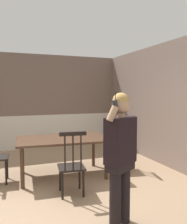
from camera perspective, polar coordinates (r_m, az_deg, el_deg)
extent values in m
plane|color=#9E7F60|center=(4.17, -10.74, -18.49)|extent=(7.21, 7.21, 0.00)
cube|color=#756056|center=(7.09, -15.81, 6.34)|extent=(5.50, 0.12, 1.77)
cube|color=silver|center=(7.19, -15.57, -4.64)|extent=(5.50, 0.14, 0.97)
cube|color=silver|center=(7.09, -15.63, -0.80)|extent=(5.50, 0.05, 0.06)
cube|color=gray|center=(5.10, 21.00, 1.41)|extent=(0.12, 6.55, 2.74)
cube|color=#4C3323|center=(4.66, -7.53, -6.49)|extent=(1.79, 1.16, 0.04)
cylinder|color=#4C3323|center=(4.30, -16.83, -12.83)|extent=(0.07, 0.07, 0.71)
cylinder|color=#4C3323|center=(4.55, 3.08, -11.65)|extent=(0.07, 0.07, 0.71)
cylinder|color=#4C3323|center=(5.10, -16.82, -10.03)|extent=(0.07, 0.07, 0.71)
cylinder|color=#4C3323|center=(5.31, -0.01, -9.22)|extent=(0.07, 0.07, 0.71)
cube|color=black|center=(3.91, -5.38, -13.14)|extent=(0.46, 0.46, 0.03)
cube|color=black|center=(3.59, -5.00, -5.25)|extent=(0.41, 0.09, 0.06)
cylinder|color=black|center=(3.63, -6.92, -9.45)|extent=(0.02, 0.02, 0.59)
cylinder|color=black|center=(3.65, -4.97, -9.37)|extent=(0.02, 0.02, 0.59)
cylinder|color=black|center=(3.67, -3.04, -9.28)|extent=(0.02, 0.02, 0.59)
cylinder|color=black|center=(4.12, -8.07, -15.56)|extent=(0.04, 0.04, 0.43)
cylinder|color=black|center=(4.16, -3.39, -15.30)|extent=(0.04, 0.04, 0.43)
cylinder|color=black|center=(3.81, -7.52, -17.27)|extent=(0.04, 0.04, 0.43)
cylinder|color=black|center=(3.86, -2.44, -16.94)|extent=(0.04, 0.04, 0.43)
cube|color=#513823|center=(5.06, 6.32, -8.89)|extent=(0.50, 0.50, 0.03)
cube|color=#513823|center=(5.02, 8.49, -3.15)|extent=(0.12, 0.43, 0.06)
cylinder|color=#513823|center=(4.94, 8.94, -5.99)|extent=(0.02, 0.02, 0.52)
cylinder|color=#513823|center=(5.06, 8.46, -5.73)|extent=(0.02, 0.02, 0.52)
cylinder|color=#513823|center=(5.17, 8.01, -5.48)|extent=(0.02, 0.02, 0.52)
cylinder|color=#513823|center=(4.91, 4.92, -12.09)|extent=(0.04, 0.04, 0.43)
cylinder|color=#513823|center=(5.23, 3.93, -11.03)|extent=(0.04, 0.04, 0.43)
cylinder|color=#513823|center=(5.01, 8.77, -11.79)|extent=(0.04, 0.04, 0.43)
cylinder|color=#513823|center=(5.32, 7.56, -10.79)|extent=(0.04, 0.04, 0.43)
cylinder|color=black|center=(4.91, -20.12, -12.32)|extent=(0.04, 0.04, 0.45)
cylinder|color=black|center=(4.58, -20.36, -13.56)|extent=(0.04, 0.04, 0.45)
cylinder|color=black|center=(3.16, 7.50, -18.54)|extent=(0.14, 0.14, 0.79)
cylinder|color=black|center=(3.01, 5.25, -19.73)|extent=(0.14, 0.14, 0.79)
cube|color=black|center=(2.96, 6.47, -12.68)|extent=(0.40, 0.34, 0.12)
cube|color=black|center=(2.88, 6.53, -6.82)|extent=(0.45, 0.37, 0.56)
cylinder|color=black|center=(3.07, 9.15, -5.84)|extent=(0.09, 0.09, 0.53)
cylinder|color=tan|center=(2.68, 4.60, -0.41)|extent=(0.16, 0.09, 0.19)
cylinder|color=tan|center=(2.83, 6.59, -0.80)|extent=(0.09, 0.09, 0.05)
sphere|color=tan|center=(2.82, 6.62, 1.85)|extent=(0.21, 0.21, 0.21)
sphere|color=tan|center=(2.82, 6.62, 2.61)|extent=(0.20, 0.20, 0.20)
cube|color=#2D2D33|center=(2.69, 5.33, 1.27)|extent=(0.10, 0.07, 0.17)
cylinder|color=black|center=(2.69, 5.35, 3.82)|extent=(0.01, 0.01, 0.08)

